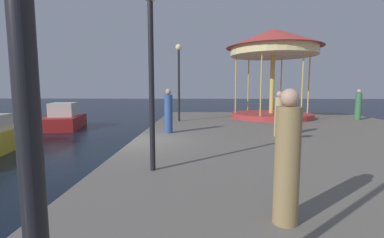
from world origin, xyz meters
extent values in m
plane|color=black|center=(0.00, 0.00, 0.00)|extent=(120.00, 120.00, 0.00)
cube|color=slate|center=(6.68, 0.00, 0.40)|extent=(13.36, 23.15, 0.80)
cube|color=maroon|center=(-6.64, 8.10, 0.41)|extent=(2.87, 4.38, 0.82)
cube|color=beige|center=(-6.63, 8.05, 1.26)|extent=(1.79, 2.04, 0.88)
cube|color=#4C6070|center=(-6.82, 8.92, 1.44)|extent=(1.24, 0.36, 0.40)
cylinder|color=#B23333|center=(6.97, 7.70, 0.95)|extent=(5.05, 5.05, 0.30)
cylinder|color=gold|center=(6.97, 7.70, 2.88)|extent=(0.28, 0.28, 3.55)
cylinder|color=#F2E099|center=(6.97, 7.70, 4.90)|extent=(5.27, 5.27, 0.50)
cone|color=#C63D38|center=(6.97, 7.70, 5.73)|extent=(5.85, 5.85, 1.15)
cylinder|color=gold|center=(9.24, 7.70, 2.88)|extent=(0.08, 0.08, 3.55)
cylinder|color=gold|center=(8.10, 9.67, 2.88)|extent=(0.08, 0.08, 3.55)
cylinder|color=gold|center=(5.83, 9.67, 2.88)|extent=(0.08, 0.08, 3.55)
cylinder|color=gold|center=(4.69, 7.70, 2.88)|extent=(0.08, 0.08, 3.55)
cylinder|color=gold|center=(5.83, 5.72, 2.88)|extent=(0.08, 0.08, 3.55)
cylinder|color=gold|center=(8.10, 5.72, 2.88)|extent=(0.08, 0.08, 3.55)
cylinder|color=black|center=(1.57, -8.10, 2.70)|extent=(0.12, 0.12, 3.79)
cylinder|color=black|center=(1.35, -3.47, 2.65)|extent=(0.12, 0.12, 3.69)
cylinder|color=black|center=(1.24, 5.79, 2.77)|extent=(0.12, 0.12, 3.94)
sphere|color=#F9E5B2|center=(1.24, 5.79, 4.92)|extent=(0.36, 0.36, 0.36)
cylinder|color=#937A4C|center=(3.60, -5.81, 1.61)|extent=(0.34, 0.34, 1.62)
sphere|color=tan|center=(3.60, -5.81, 2.54)|extent=(0.24, 0.24, 0.24)
cylinder|color=tan|center=(5.48, 1.01, 1.56)|extent=(0.34, 0.34, 1.51)
sphere|color=tan|center=(5.48, 1.01, 2.43)|extent=(0.24, 0.24, 0.24)
cylinder|color=#2D4C8C|center=(1.11, 1.69, 1.60)|extent=(0.34, 0.34, 1.60)
sphere|color=tan|center=(1.11, 1.69, 2.52)|extent=(0.24, 0.24, 0.24)
cylinder|color=#387247|center=(11.80, 6.71, 1.59)|extent=(0.34, 0.34, 1.57)
sphere|color=tan|center=(11.80, 6.71, 2.49)|extent=(0.24, 0.24, 0.24)
camera|label=1|loc=(2.41, -9.38, 2.66)|focal=25.03mm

